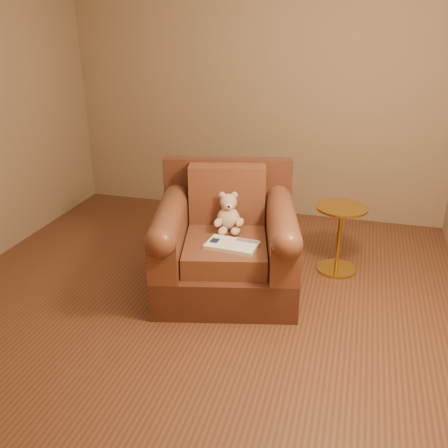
# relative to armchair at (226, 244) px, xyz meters

# --- Properties ---
(floor) EXTENTS (4.00, 4.00, 0.00)m
(floor) POSITION_rel_armchair_xyz_m (-0.15, -0.27, -0.37)
(floor) COLOR brown
(floor) RESTS_ON ground
(room) EXTENTS (4.02, 4.02, 2.71)m
(room) POSITION_rel_armchair_xyz_m (-0.15, -0.27, 1.35)
(room) COLOR #876E53
(room) RESTS_ON ground
(armchair) EXTENTS (1.27, 1.23, 0.96)m
(armchair) POSITION_rel_armchair_xyz_m (0.00, 0.00, 0.00)
(armchair) COLOR #4A2718
(armchair) RESTS_ON floor
(teddy_bear) EXTENTS (0.23, 0.26, 0.32)m
(teddy_bear) POSITION_rel_armchair_xyz_m (-0.00, 0.09, 0.21)
(teddy_bear) COLOR #CEA790
(teddy_bear) RESTS_ON armchair
(guidebook) EXTENTS (0.39, 0.26, 0.03)m
(guidebook) POSITION_rel_armchair_xyz_m (0.10, -0.21, 0.10)
(guidebook) COLOR beige
(guidebook) RESTS_ON armchair
(side_table) EXTENTS (0.42, 0.42, 0.59)m
(side_table) POSITION_rel_armchair_xyz_m (0.85, 0.50, -0.05)
(side_table) COLOR gold
(side_table) RESTS_ON floor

